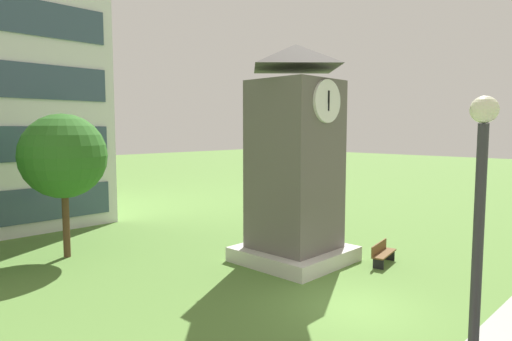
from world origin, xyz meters
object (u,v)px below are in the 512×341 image
(clock_tower, at_px, (295,168))
(park_bench, at_px, (383,253))
(street_lamp, at_px, (477,266))
(tree_near_tower, at_px, (63,156))

(clock_tower, distance_m, park_bench, 5.05)
(street_lamp, bearing_deg, tree_near_tower, 84.68)
(park_bench, bearing_deg, clock_tower, 126.93)
(tree_near_tower, bearing_deg, park_bench, -50.43)
(park_bench, distance_m, tree_near_tower, 14.06)
(street_lamp, bearing_deg, clock_tower, 50.33)
(clock_tower, xyz_separation_m, street_lamp, (-8.01, -9.67, -0.25))
(clock_tower, relative_size, tree_near_tower, 1.44)
(park_bench, xyz_separation_m, street_lamp, (-10.20, -6.76, 3.25))
(clock_tower, bearing_deg, park_bench, -53.07)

